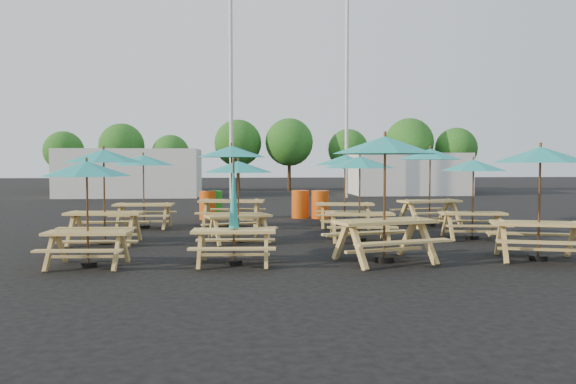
{
  "coord_description": "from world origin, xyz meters",
  "views": [
    {
      "loc": [
        -1.37,
        -15.7,
        2.0
      ],
      "look_at": [
        0.0,
        1.5,
        1.1
      ],
      "focal_mm": 35.0,
      "sensor_mm": 36.0,
      "label": 1
    }
  ],
  "objects": [
    {
      "name": "tree_7",
      "position": [
        13.63,
        22.92,
        2.99
      ],
      "size": [
        2.95,
        2.95,
        4.48
      ],
      "color": "#382314",
      "rests_on": "ground"
    },
    {
      "name": "picnic_unit_6",
      "position": [
        1.45,
        -4.67,
        2.19
      ],
      "size": [
        2.63,
        2.63,
        2.56
      ],
      "rotation": [
        0.0,
        0.0,
        0.28
      ],
      "color": "tan",
      "rests_on": "ground"
    },
    {
      "name": "tree_3",
      "position": [
        -1.75,
        24.72,
        3.41
      ],
      "size": [
        3.36,
        3.36,
        5.09
      ],
      "color": "#382314",
      "rests_on": "ground"
    },
    {
      "name": "event_tent_0",
      "position": [
        -8.0,
        18.0,
        1.4
      ],
      "size": [
        8.0,
        4.0,
        2.8
      ],
      "primitive_type": "cube",
      "color": "silver",
      "rests_on": "ground"
    },
    {
      "name": "picnic_unit_4",
      "position": [
        -1.5,
        -1.6,
        1.77
      ],
      "size": [
        2.14,
        2.14,
        2.07
      ],
      "rotation": [
        0.0,
        0.0,
        0.29
      ],
      "color": "tan",
      "rests_on": "ground"
    },
    {
      "name": "tree_6",
      "position": [
        10.23,
        22.9,
        3.43
      ],
      "size": [
        3.38,
        3.38,
        5.13
      ],
      "color": "#382314",
      "rests_on": "ground"
    },
    {
      "name": "tree_5",
      "position": [
        6.22,
        24.67,
        2.97
      ],
      "size": [
        2.94,
        2.94,
        4.45
      ],
      "color": "#382314",
      "rests_on": "ground"
    },
    {
      "name": "waste_bin_3",
      "position": [
        1.37,
        4.21,
        0.5
      ],
      "size": [
        0.62,
        0.62,
        1.0
      ],
      "primitive_type": "cylinder",
      "color": "#D84D0C",
      "rests_on": "ground"
    },
    {
      "name": "mast_1",
      "position": [
        4.5,
        16.0,
        6.0
      ],
      "size": [
        0.2,
        0.2,
        12.0
      ],
      "primitive_type": "cylinder",
      "color": "silver",
      "rests_on": "ground"
    },
    {
      "name": "waste_bin_0",
      "position": [
        -2.44,
        4.35,
        0.5
      ],
      "size": [
        0.62,
        0.62,
        1.0
      ],
      "primitive_type": "cylinder",
      "color": "#1D8C19",
      "rests_on": "ground"
    },
    {
      "name": "mast_0",
      "position": [
        -2.0,
        14.0,
        6.0
      ],
      "size": [
        0.2,
        0.2,
        12.0
      ],
      "primitive_type": "cylinder",
      "color": "silver",
      "rests_on": "ground"
    },
    {
      "name": "picnic_unit_5",
      "position": [
        -1.74,
        1.71,
        2.18
      ],
      "size": [
        2.33,
        2.33,
        2.55
      ],
      "rotation": [
        0.0,
        0.0,
        -0.11
      ],
      "color": "tan",
      "rests_on": "ground"
    },
    {
      "name": "picnic_unit_2",
      "position": [
        -4.4,
        1.64,
        1.93
      ],
      "size": [
        1.95,
        1.95,
        2.26
      ],
      "rotation": [
        0.0,
        0.0,
        -0.04
      ],
      "color": "tan",
      "rests_on": "ground"
    },
    {
      "name": "event_tent_1",
      "position": [
        9.0,
        19.0,
        1.3
      ],
      "size": [
        7.0,
        4.0,
        2.6
      ],
      "primitive_type": "cube",
      "color": "silver",
      "rests_on": "ground"
    },
    {
      "name": "picnic_unit_10",
      "position": [
        4.62,
        -1.49,
        1.8
      ],
      "size": [
        1.92,
        1.92,
        2.11
      ],
      "rotation": [
        0.0,
        0.0,
        -0.1
      ],
      "color": "tan",
      "rests_on": "ground"
    },
    {
      "name": "picnic_unit_0",
      "position": [
        -4.36,
        -4.72,
        1.76
      ],
      "size": [
        1.78,
        1.78,
        2.05
      ],
      "rotation": [
        0.0,
        0.0,
        -0.04
      ],
      "color": "tan",
      "rests_on": "ground"
    },
    {
      "name": "waste_bin_2",
      "position": [
        0.68,
        4.46,
        0.5
      ],
      "size": [
        0.62,
        0.62,
        1.0
      ],
      "primitive_type": "cylinder",
      "color": "#D84D0C",
      "rests_on": "ground"
    },
    {
      "name": "picnic_unit_8",
      "position": [
        1.75,
        1.35,
        1.93
      ],
      "size": [
        2.09,
        2.09,
        2.26
      ],
      "rotation": [
        0.0,
        0.0,
        -0.12
      ],
      "color": "tan",
      "rests_on": "ground"
    },
    {
      "name": "tree_2",
      "position": [
        -6.39,
        23.65,
        2.62
      ],
      "size": [
        2.59,
        2.59,
        3.93
      ],
      "color": "#382314",
      "rests_on": "ground"
    },
    {
      "name": "picnic_unit_7",
      "position": [
        1.57,
        -1.67,
        1.88
      ],
      "size": [
        1.97,
        1.97,
        2.19
      ],
      "rotation": [
        0.0,
        0.0,
        -0.09
      ],
      "color": "tan",
      "rests_on": "ground"
    },
    {
      "name": "tree_4",
      "position": [
        1.9,
        24.26,
        3.46
      ],
      "size": [
        3.41,
        3.41,
        5.17
      ],
      "color": "#382314",
      "rests_on": "ground"
    },
    {
      "name": "tree_0",
      "position": [
        -14.07,
        25.25,
        2.83
      ],
      "size": [
        2.8,
        2.8,
        4.24
      ],
      "color": "#382314",
      "rests_on": "ground"
    },
    {
      "name": "picnic_unit_3",
      "position": [
        -1.56,
        -4.73,
        0.85
      ],
      "size": [
        1.69,
        1.49,
        2.08
      ],
      "rotation": [
        0.0,
        0.0,
        -0.05
      ],
      "color": "tan",
      "rests_on": "ground"
    },
    {
      "name": "picnic_unit_1",
      "position": [
        -4.79,
        -1.59,
        2.02
      ],
      "size": [
        2.06,
        2.06,
        2.35
      ],
      "rotation": [
        0.0,
        0.0,
        -0.05
      ],
      "color": "tan",
      "rests_on": "ground"
    },
    {
      "name": "picnic_unit_11",
      "position": [
        4.48,
        1.52,
        2.11
      ],
      "size": [
        2.47,
        2.47,
        2.46
      ],
      "rotation": [
        0.0,
        0.0,
        0.23
      ],
      "color": "tan",
      "rests_on": "ground"
    },
    {
      "name": "picnic_unit_9",
      "position": [
        4.67,
        -4.71,
        2.01
      ],
      "size": [
        2.42,
        2.42,
        2.35
      ],
      "rotation": [
        0.0,
        0.0,
        -0.28
      ],
      "color": "tan",
      "rests_on": "ground"
    },
    {
      "name": "waste_bin_1",
      "position": [
        -2.61,
        4.21,
        0.5
      ],
      "size": [
        0.62,
        0.62,
        1.0
      ],
      "primitive_type": "cylinder",
      "color": "#D84D0C",
      "rests_on": "ground"
    },
    {
      "name": "ground",
      "position": [
        0.0,
        0.0,
        0.0
      ],
      "size": [
        120.0,
        120.0,
        0.0
      ],
      "primitive_type": "plane",
      "color": "black",
      "rests_on": "ground"
    },
    {
      "name": "tree_1",
      "position": [
        -9.74,
        23.9,
        3.15
      ],
      "size": [
        3.11,
        3.11,
        4.72
      ],
      "color": "#382314",
      "rests_on": "ground"
    }
  ]
}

